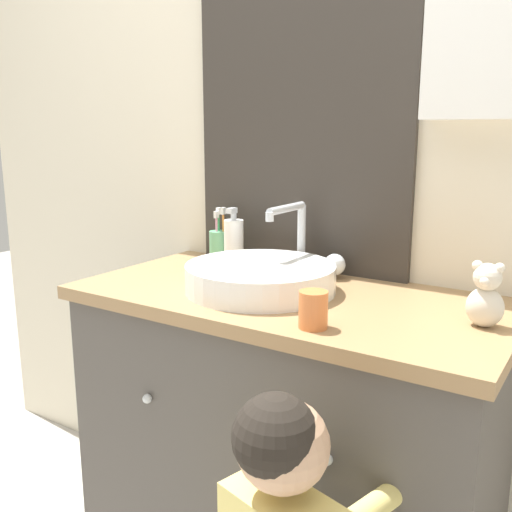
% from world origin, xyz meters
% --- Properties ---
extents(wall_back, '(3.20, 0.18, 2.50)m').
position_xyz_m(wall_back, '(0.02, 0.62, 1.28)').
color(wall_back, beige).
rests_on(wall_back, ground_plane).
extents(vanity_counter, '(1.11, 0.56, 0.90)m').
position_xyz_m(vanity_counter, '(0.00, 0.32, 0.45)').
color(vanity_counter, '#4C4742').
rests_on(vanity_counter, ground_plane).
extents(sink_basin, '(0.39, 0.45, 0.21)m').
position_xyz_m(sink_basin, '(-0.07, 0.31, 0.94)').
color(sink_basin, white).
rests_on(sink_basin, vanity_counter).
extents(toothbrush_holder, '(0.06, 0.06, 0.17)m').
position_xyz_m(toothbrush_holder, '(-0.37, 0.53, 0.95)').
color(toothbrush_holder, '#66B27F').
rests_on(toothbrush_holder, vanity_counter).
extents(soap_dispenser, '(0.06, 0.06, 0.18)m').
position_xyz_m(soap_dispenser, '(-0.29, 0.49, 0.97)').
color(soap_dispenser, white).
rests_on(soap_dispenser, vanity_counter).
extents(teddy_bear, '(0.08, 0.07, 0.14)m').
position_xyz_m(teddy_bear, '(0.48, 0.33, 0.97)').
color(teddy_bear, beige).
rests_on(teddy_bear, vanity_counter).
extents(drinking_cup, '(0.06, 0.06, 0.08)m').
position_xyz_m(drinking_cup, '(0.18, 0.12, 0.94)').
color(drinking_cup, orange).
rests_on(drinking_cup, vanity_counter).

